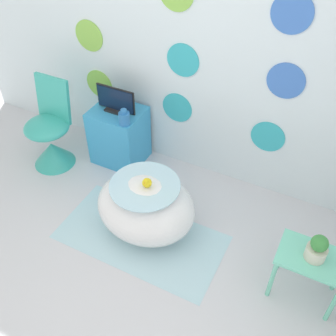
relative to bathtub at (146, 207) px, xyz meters
name	(u,v)px	position (x,y,z in m)	size (l,w,h in m)	color
ground_plane	(68,303)	(-0.17, -0.87, -0.27)	(12.00, 12.00, 0.00)	silver
wall_back_dotted	(180,36)	(-0.17, 0.94, 1.03)	(4.72, 0.05, 2.60)	white
rug	(141,237)	(0.00, -0.11, -0.26)	(1.37, 0.69, 0.01)	silver
bathtub	(146,207)	(0.00, 0.00, 0.00)	(0.82, 0.67, 0.53)	white
rubber_duck	(147,182)	(0.03, -0.02, 0.30)	(0.07, 0.08, 0.09)	yellow
chair	(51,139)	(-1.25, 0.34, 0.02)	(0.43, 0.43, 0.88)	#38B2A3
tv_cabinet	(119,135)	(-0.69, 0.69, 0.02)	(0.48, 0.41, 0.57)	#389ED6
tv	(116,101)	(-0.69, 0.69, 0.41)	(0.39, 0.12, 0.24)	black
vase	(124,118)	(-0.51, 0.54, 0.37)	(0.10, 0.10, 0.15)	#2D72B7
side_table	(311,264)	(1.30, -0.01, 0.08)	(0.47, 0.32, 0.43)	#72D8B7
potted_plant_left	(317,249)	(1.30, -0.01, 0.26)	(0.14, 0.14, 0.20)	beige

